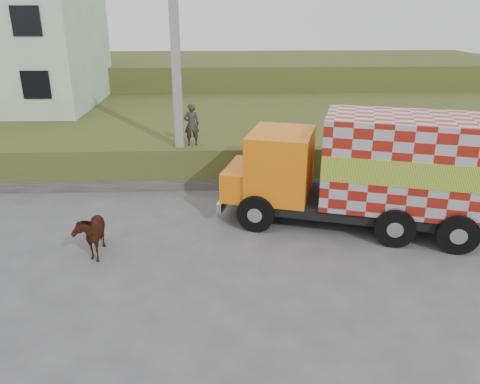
{
  "coord_description": "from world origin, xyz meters",
  "views": [
    {
      "loc": [
        0.55,
        -11.88,
        6.13
      ],
      "look_at": [
        1.02,
        0.47,
        1.3
      ],
      "focal_mm": 35.0,
      "sensor_mm": 36.0,
      "label": 1
    }
  ],
  "objects_px": {
    "utility_pole": "(177,74)",
    "cow": "(91,232)",
    "cargo_truck": "(368,170)",
    "pedestrian": "(192,124)"
  },
  "relations": [
    {
      "from": "cargo_truck",
      "to": "pedestrian",
      "type": "xyz_separation_m",
      "value": [
        -5.35,
        3.9,
        0.51
      ]
    },
    {
      "from": "cow",
      "to": "pedestrian",
      "type": "height_order",
      "value": "pedestrian"
    },
    {
      "from": "utility_pole",
      "to": "pedestrian",
      "type": "height_order",
      "value": "utility_pole"
    },
    {
      "from": "utility_pole",
      "to": "cow",
      "type": "height_order",
      "value": "utility_pole"
    },
    {
      "from": "utility_pole",
      "to": "cargo_truck",
      "type": "distance_m",
      "value": 7.25
    },
    {
      "from": "cargo_truck",
      "to": "pedestrian",
      "type": "bearing_deg",
      "value": 160.34
    },
    {
      "from": "cow",
      "to": "pedestrian",
      "type": "xyz_separation_m",
      "value": [
        2.42,
        5.4,
        1.63
      ]
    },
    {
      "from": "cow",
      "to": "pedestrian",
      "type": "relative_size",
      "value": 0.98
    },
    {
      "from": "utility_pole",
      "to": "cargo_truck",
      "type": "height_order",
      "value": "utility_pole"
    },
    {
      "from": "cow",
      "to": "cargo_truck",
      "type": "bearing_deg",
      "value": 4.29
    }
  ]
}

